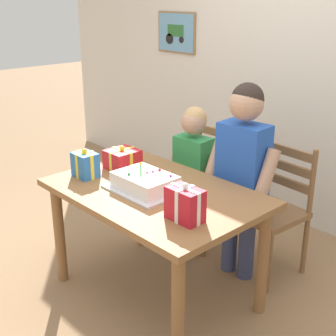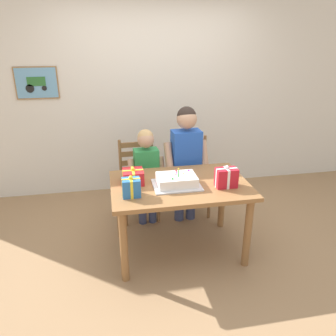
{
  "view_description": "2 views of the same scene",
  "coord_description": "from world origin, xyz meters",
  "px_view_note": "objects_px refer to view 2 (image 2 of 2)",
  "views": [
    {
      "loc": [
        1.94,
        -1.71,
        1.86
      ],
      "look_at": [
        0.04,
        0.07,
        0.88
      ],
      "focal_mm": 49.65,
      "sensor_mm": 36.0,
      "label": 1
    },
    {
      "loc": [
        -0.64,
        -2.81,
        2.07
      ],
      "look_at": [
        -0.11,
        0.04,
        0.9
      ],
      "focal_mm": 35.67,
      "sensor_mm": 36.0,
      "label": 2
    }
  ],
  "objects_px": {
    "gift_box_corner_small": "(133,177)",
    "chair_left": "(139,179)",
    "dining_table": "(180,194)",
    "child_older": "(186,154)",
    "child_younger": "(146,168)",
    "birthday_cake": "(177,181)",
    "gift_box_beside_cake": "(131,187)",
    "chair_right": "(191,175)",
    "gift_box_red_large": "(226,178)"
  },
  "relations": [
    {
      "from": "dining_table",
      "to": "child_younger",
      "type": "relative_size",
      "value": 1.16
    },
    {
      "from": "gift_box_corner_small",
      "to": "chair_right",
      "type": "bearing_deg",
      "value": 43.41
    },
    {
      "from": "gift_box_corner_small",
      "to": "chair_right",
      "type": "distance_m",
      "value": 1.09
    },
    {
      "from": "child_younger",
      "to": "child_older",
      "type": "bearing_deg",
      "value": -0.07
    },
    {
      "from": "gift_box_corner_small",
      "to": "chair_right",
      "type": "height_order",
      "value": "chair_right"
    },
    {
      "from": "gift_box_red_large",
      "to": "child_younger",
      "type": "xyz_separation_m",
      "value": [
        -0.65,
        0.74,
        -0.15
      ]
    },
    {
      "from": "gift_box_corner_small",
      "to": "dining_table",
      "type": "bearing_deg",
      "value": -11.98
    },
    {
      "from": "birthday_cake",
      "to": "chair_left",
      "type": "relative_size",
      "value": 0.48
    },
    {
      "from": "dining_table",
      "to": "gift_box_corner_small",
      "type": "relative_size",
      "value": 6.32
    },
    {
      "from": "birthday_cake",
      "to": "child_older",
      "type": "bearing_deg",
      "value": 68.98
    },
    {
      "from": "child_older",
      "to": "chair_right",
      "type": "bearing_deg",
      "value": 61.43
    },
    {
      "from": "chair_left",
      "to": "dining_table",
      "type": "bearing_deg",
      "value": -68.44
    },
    {
      "from": "gift_box_corner_small",
      "to": "chair_left",
      "type": "relative_size",
      "value": 0.22
    },
    {
      "from": "dining_table",
      "to": "child_younger",
      "type": "xyz_separation_m",
      "value": [
        -0.25,
        0.59,
        0.04
      ]
    },
    {
      "from": "chair_left",
      "to": "gift_box_red_large",
      "type": "bearing_deg",
      "value": -52.81
    },
    {
      "from": "dining_table",
      "to": "gift_box_beside_cake",
      "type": "height_order",
      "value": "gift_box_beside_cake"
    },
    {
      "from": "dining_table",
      "to": "child_older",
      "type": "bearing_deg",
      "value": 71.02
    },
    {
      "from": "dining_table",
      "to": "birthday_cake",
      "type": "relative_size",
      "value": 2.96
    },
    {
      "from": "dining_table",
      "to": "chair_right",
      "type": "height_order",
      "value": "chair_right"
    },
    {
      "from": "child_younger",
      "to": "dining_table",
      "type": "bearing_deg",
      "value": -67.35
    },
    {
      "from": "child_younger",
      "to": "chair_right",
      "type": "bearing_deg",
      "value": 20.84
    },
    {
      "from": "gift_box_beside_cake",
      "to": "gift_box_corner_small",
      "type": "bearing_deg",
      "value": 81.58
    },
    {
      "from": "gift_box_corner_small",
      "to": "chair_left",
      "type": "xyz_separation_m",
      "value": [
        0.11,
        0.71,
        -0.35
      ]
    },
    {
      "from": "gift_box_beside_cake",
      "to": "gift_box_corner_small",
      "type": "xyz_separation_m",
      "value": [
        0.04,
        0.27,
        -0.02
      ]
    },
    {
      "from": "dining_table",
      "to": "chair_left",
      "type": "distance_m",
      "value": 0.88
    },
    {
      "from": "birthday_cake",
      "to": "chair_right",
      "type": "xyz_separation_m",
      "value": [
        0.36,
        0.85,
        -0.33
      ]
    },
    {
      "from": "birthday_cake",
      "to": "gift_box_beside_cake",
      "type": "xyz_separation_m",
      "value": [
        -0.43,
        -0.14,
        0.03
      ]
    },
    {
      "from": "gift_box_beside_cake",
      "to": "chair_right",
      "type": "relative_size",
      "value": 0.21
    },
    {
      "from": "dining_table",
      "to": "gift_box_red_large",
      "type": "bearing_deg",
      "value": -20.14
    },
    {
      "from": "chair_left",
      "to": "chair_right",
      "type": "bearing_deg",
      "value": -0.01
    },
    {
      "from": "chair_left",
      "to": "child_older",
      "type": "height_order",
      "value": "child_older"
    },
    {
      "from": "gift_box_red_large",
      "to": "gift_box_corner_small",
      "type": "distance_m",
      "value": 0.87
    },
    {
      "from": "child_older",
      "to": "gift_box_corner_small",
      "type": "bearing_deg",
      "value": -142.0
    },
    {
      "from": "dining_table",
      "to": "gift_box_red_large",
      "type": "height_order",
      "value": "gift_box_red_large"
    },
    {
      "from": "chair_right",
      "to": "gift_box_corner_small",
      "type": "bearing_deg",
      "value": -136.59
    },
    {
      "from": "child_older",
      "to": "birthday_cake",
      "type": "bearing_deg",
      "value": -111.02
    },
    {
      "from": "gift_box_beside_cake",
      "to": "gift_box_corner_small",
      "type": "relative_size",
      "value": 0.96
    },
    {
      "from": "birthday_cake",
      "to": "chair_right",
      "type": "height_order",
      "value": "birthday_cake"
    },
    {
      "from": "birthday_cake",
      "to": "chair_right",
      "type": "relative_size",
      "value": 0.48
    },
    {
      "from": "gift_box_red_large",
      "to": "dining_table",
      "type": "bearing_deg",
      "value": 159.86
    },
    {
      "from": "birthday_cake",
      "to": "chair_left",
      "type": "xyz_separation_m",
      "value": [
        -0.28,
        0.85,
        -0.33
      ]
    },
    {
      "from": "chair_right",
      "to": "child_younger",
      "type": "relative_size",
      "value": 0.82
    },
    {
      "from": "gift_box_beside_cake",
      "to": "child_younger",
      "type": "bearing_deg",
      "value": 73.51
    },
    {
      "from": "birthday_cake",
      "to": "child_older",
      "type": "xyz_separation_m",
      "value": [
        0.24,
        0.63,
        0.03
      ]
    },
    {
      "from": "gift_box_beside_cake",
      "to": "chair_left",
      "type": "distance_m",
      "value": 1.06
    },
    {
      "from": "gift_box_beside_cake",
      "to": "gift_box_corner_small",
      "type": "height_order",
      "value": "gift_box_beside_cake"
    },
    {
      "from": "dining_table",
      "to": "birthday_cake",
      "type": "height_order",
      "value": "birthday_cake"
    },
    {
      "from": "child_younger",
      "to": "gift_box_red_large",
      "type": "bearing_deg",
      "value": -48.56
    },
    {
      "from": "gift_box_corner_small",
      "to": "child_older",
      "type": "bearing_deg",
      "value": 38.0
    },
    {
      "from": "dining_table",
      "to": "gift_box_beside_cake",
      "type": "bearing_deg",
      "value": -159.22
    }
  ]
}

